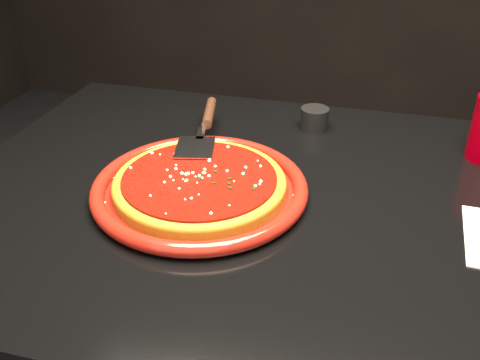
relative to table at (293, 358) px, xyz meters
name	(u,v)px	position (x,y,z in m)	size (l,w,h in m)	color
table	(293,358)	(0.00, 0.00, 0.00)	(1.20, 0.80, 0.75)	black
plate	(200,188)	(-0.17, -0.03, 0.39)	(0.35, 0.35, 0.03)	maroon
pizza_crust	(200,186)	(-0.17, -0.03, 0.39)	(0.28, 0.28, 0.01)	brown
pizza_crust_rim	(200,182)	(-0.17, -0.03, 0.40)	(0.28, 0.28, 0.02)	brown
pizza_sauce	(199,179)	(-0.17, -0.03, 0.40)	(0.25, 0.25, 0.01)	maroon
parmesan_dusting	(199,176)	(-0.17, -0.03, 0.41)	(0.24, 0.24, 0.01)	beige
basil_flecks	(199,176)	(-0.17, -0.03, 0.41)	(0.22, 0.22, 0.00)	black
pizza_server	(204,127)	(-0.21, 0.13, 0.42)	(0.08, 0.28, 0.02)	silver
ramekin	(314,119)	(-0.02, 0.27, 0.40)	(0.06, 0.06, 0.04)	black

